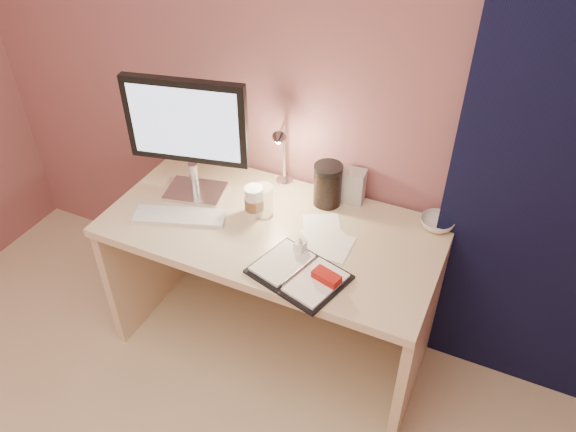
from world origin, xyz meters
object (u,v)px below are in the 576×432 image
at_px(bowl, 437,223).
at_px(product_box, 353,186).
at_px(desk, 280,255).
at_px(keyboard, 180,216).
at_px(clear_cup, 263,201).
at_px(planner, 301,274).
at_px(coffee_cup, 254,202).
at_px(lotion_bottle, 300,246).
at_px(dark_jar, 328,187).
at_px(desk_lamp, 272,151).
at_px(monitor, 187,129).

height_order(bowl, product_box, product_box).
distance_m(desk, keyboard, 0.48).
bearing_deg(bowl, clear_cup, -161.57).
relative_size(planner, product_box, 2.61).
bearing_deg(keyboard, coffee_cup, 10.73).
bearing_deg(product_box, lotion_bottle, -103.09).
bearing_deg(planner, keyboard, -173.98).
distance_m(dark_jar, desk_lamp, 0.28).
relative_size(desk, monitor, 2.54).
bearing_deg(desk, lotion_bottle, -46.47).
height_order(keyboard, coffee_cup, coffee_cup).
relative_size(desk, lotion_bottle, 15.66).
bearing_deg(bowl, desk_lamp, -176.20).
distance_m(coffee_cup, clear_cup, 0.04).
bearing_deg(dark_jar, desk_lamp, -176.52).
distance_m(dark_jar, product_box, 0.11).
distance_m(desk, dark_jar, 0.39).
bearing_deg(desk_lamp, monitor, -165.63).
xyz_separation_m(coffee_cup, product_box, (0.35, 0.26, 0.01)).
distance_m(clear_cup, lotion_bottle, 0.29).
bearing_deg(desk, planner, -52.27).
xyz_separation_m(keyboard, clear_cup, (0.32, 0.16, 0.07)).
relative_size(desk, desk_lamp, 4.23).
height_order(monitor, planner, monitor).
height_order(monitor, dark_jar, monitor).
bearing_deg(coffee_cup, desk, 14.68).
height_order(desk, product_box, product_box).
bearing_deg(keyboard, clear_cup, 7.78).
bearing_deg(desk, monitor, -178.52).
distance_m(lotion_bottle, dark_jar, 0.36).
distance_m(desk, planner, 0.45).
bearing_deg(desk_lamp, product_box, -1.56).
xyz_separation_m(clear_cup, product_box, (0.30, 0.26, 0.00)).
xyz_separation_m(keyboard, dark_jar, (0.53, 0.36, 0.08)).
bearing_deg(planner, lotion_bottle, 131.76).
relative_size(planner, coffee_cup, 2.99).
distance_m(monitor, lotion_bottle, 0.68).
xyz_separation_m(product_box, desk_lamp, (-0.35, -0.08, 0.13)).
bearing_deg(desk, dark_jar, 49.44).
relative_size(keyboard, dark_jar, 2.26).
bearing_deg(desk_lamp, desk, -69.28).
bearing_deg(clear_cup, keyboard, -152.56).
bearing_deg(monitor, keyboard, -91.19).
relative_size(keyboard, bowl, 2.72).
distance_m(keyboard, dark_jar, 0.64).
height_order(keyboard, dark_jar, dark_jar).
distance_m(clear_cup, bowl, 0.73).
height_order(planner, product_box, product_box).
xyz_separation_m(monitor, desk_lamp, (0.30, 0.17, -0.12)).
distance_m(clear_cup, desk_lamp, 0.23).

